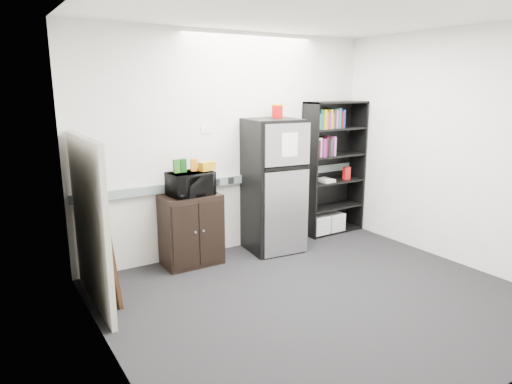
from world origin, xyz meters
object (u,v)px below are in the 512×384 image
Objects in this scene: cubicle_partition at (90,223)px; refrigerator at (272,186)px; cabinet at (191,230)px; bookshelf at (332,165)px; microwave at (190,184)px.

cubicle_partition is 2.32m from refrigerator.
cubicle_partition is 1.93× the size of cabinet.
cubicle_partition is at bearing -165.18° from refrigerator.
bookshelf is 2.27m from cabinet.
refrigerator is at bearing 8.47° from cubicle_partition.
microwave reaches higher than cabinet.
cabinet is at bearing 85.31° from microwave.
microwave is at bearing -177.03° from refrigerator.
microwave is at bearing -177.88° from bookshelf.
cabinet is at bearing -177.87° from refrigerator.
cubicle_partition is at bearing -160.77° from cabinet.
microwave is at bearing -90.00° from cabinet.
bookshelf reaches higher than cabinet.
bookshelf is 3.79× the size of microwave.
cubicle_partition is at bearing -171.87° from bookshelf.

